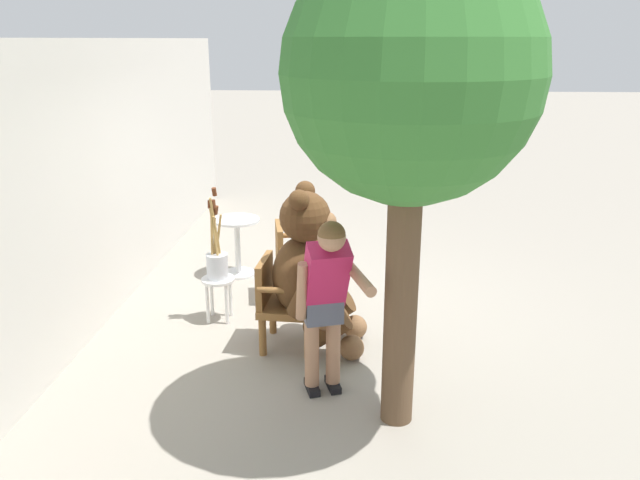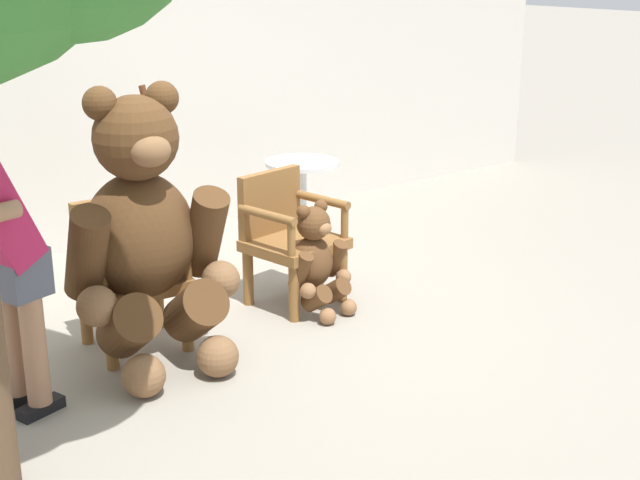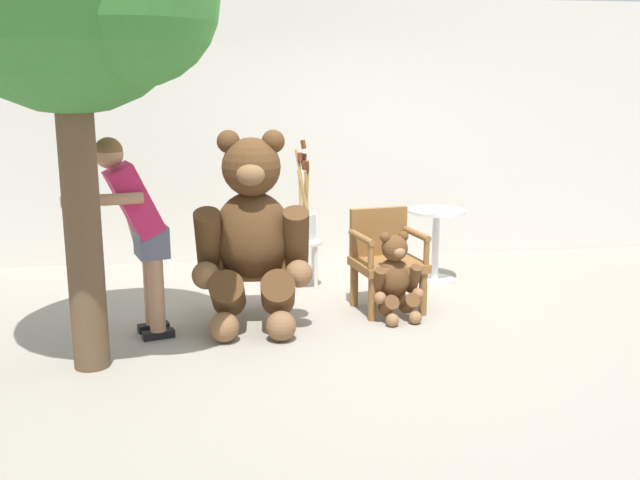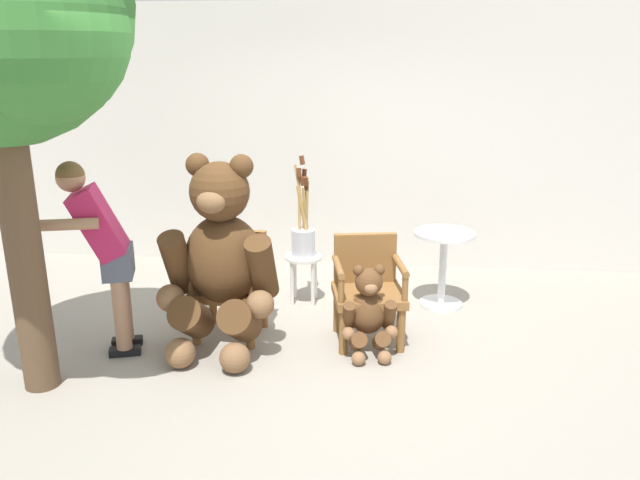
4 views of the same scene
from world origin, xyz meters
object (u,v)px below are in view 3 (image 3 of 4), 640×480
at_px(white_stool, 304,252).
at_px(round_side_table, 436,237).
at_px(wooden_chair_right, 386,257).
at_px(brush_bucket, 304,219).
at_px(teddy_bear_large, 252,232).
at_px(person_visitor, 136,221).
at_px(teddy_bear_small, 395,277).
at_px(wooden_chair_left, 253,261).

height_order(white_stool, round_side_table, round_side_table).
distance_m(wooden_chair_right, brush_bucket, 0.98).
height_order(teddy_bear_large, person_visitor, teddy_bear_large).
bearing_deg(person_visitor, brush_bucket, 40.17).
relative_size(wooden_chair_right, brush_bucket, 0.90).
relative_size(teddy_bear_small, brush_bucket, 0.77).
xyz_separation_m(wooden_chair_right, brush_bucket, (-0.62, 0.73, 0.20)).
xyz_separation_m(white_stool, round_side_table, (1.30, 0.05, 0.09)).
distance_m(teddy_bear_large, person_visitor, 0.90).
bearing_deg(brush_bucket, person_visitor, -139.83).
xyz_separation_m(wooden_chair_left, teddy_bear_small, (1.16, -0.28, -0.10)).
bearing_deg(round_side_table, person_visitor, -155.59).
distance_m(wooden_chair_left, white_stool, 0.90).
bearing_deg(round_side_table, wooden_chair_left, -156.96).
bearing_deg(teddy_bear_large, white_stool, 62.11).
xyz_separation_m(wooden_chair_right, person_visitor, (-2.02, -0.45, 0.45)).
bearing_deg(wooden_chair_left, round_side_table, 23.04).
xyz_separation_m(brush_bucket, round_side_table, (1.30, 0.04, -0.22)).
bearing_deg(teddy_bear_small, person_visitor, -175.20).
height_order(wooden_chair_left, brush_bucket, brush_bucket).
relative_size(person_visitor, round_side_table, 2.14).
xyz_separation_m(person_visitor, white_stool, (1.40, 1.18, -0.56)).
xyz_separation_m(teddy_bear_large, teddy_bear_small, (1.17, -0.01, -0.41)).
xyz_separation_m(wooden_chair_right, round_side_table, (0.68, 0.77, -0.01)).
bearing_deg(round_side_table, wooden_chair_right, -131.26).
xyz_separation_m(wooden_chair_left, round_side_table, (1.81, 0.77, -0.01)).
height_order(brush_bucket, round_side_table, brush_bucket).
height_order(teddy_bear_small, white_stool, teddy_bear_small).
relative_size(person_visitor, white_stool, 3.35).
height_order(wooden_chair_right, round_side_table, wooden_chair_right).
height_order(teddy_bear_large, brush_bucket, teddy_bear_large).
relative_size(wooden_chair_right, teddy_bear_large, 0.55).
relative_size(wooden_chair_right, round_side_table, 1.19).
relative_size(wooden_chair_left, brush_bucket, 0.90).
bearing_deg(round_side_table, teddy_bear_large, -150.39).
relative_size(wooden_chair_right, teddy_bear_small, 1.18).
bearing_deg(teddy_bear_large, brush_bucket, 62.12).
height_order(wooden_chair_right, brush_bucket, brush_bucket).
bearing_deg(white_stool, wooden_chair_left, -125.31).
bearing_deg(wooden_chair_right, white_stool, 130.58).
bearing_deg(wooden_chair_right, teddy_bear_large, -167.01).
distance_m(wooden_chair_right, person_visitor, 2.12).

